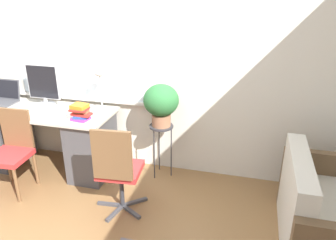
% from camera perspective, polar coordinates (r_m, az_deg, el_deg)
% --- Properties ---
extents(ground_plane, '(14.00, 14.00, 0.00)m').
position_cam_1_polar(ground_plane, '(3.85, -13.20, -11.90)').
color(ground_plane, olive).
extents(wall_back_with_window, '(9.00, 0.12, 2.70)m').
position_cam_1_polar(wall_back_with_window, '(3.95, -10.12, 10.72)').
color(wall_back_with_window, white).
rests_on(wall_back_with_window, ground_plane).
extents(desk, '(1.68, 0.68, 0.77)m').
position_cam_1_polar(desk, '(4.25, -20.33, -2.96)').
color(desk, beige).
rests_on(desk, ground_plane).
extents(laptop, '(0.34, 0.30, 0.27)m').
position_cam_1_polar(laptop, '(4.57, -26.66, 3.49)').
color(laptop, '#4C4C51').
rests_on(laptop, desk).
extents(monitor, '(0.41, 0.22, 0.50)m').
position_cam_1_polar(monitor, '(4.20, -20.89, 5.66)').
color(monitor, silver).
rests_on(monitor, desk).
extents(keyboard, '(0.33, 0.11, 0.02)m').
position_cam_1_polar(keyboard, '(4.05, -23.18, 1.12)').
color(keyboard, silver).
rests_on(keyboard, desk).
extents(mouse, '(0.04, 0.07, 0.04)m').
position_cam_1_polar(mouse, '(3.93, -20.42, 1.02)').
color(mouse, silver).
rests_on(mouse, desk).
extents(desk_lamp, '(0.14, 0.14, 0.49)m').
position_cam_1_polar(desk_lamp, '(3.78, -11.73, 6.71)').
color(desk_lamp, white).
rests_on(desk_lamp, desk).
extents(book_stack, '(0.22, 0.17, 0.18)m').
position_cam_1_polar(book_stack, '(3.66, -15.00, 1.37)').
color(book_stack, purple).
rests_on(book_stack, desk).
extents(desk_chair_wooden, '(0.42, 0.43, 0.90)m').
position_cam_1_polar(desk_chair_wooden, '(3.95, -25.57, -4.67)').
color(desk_chair_wooden, brown).
rests_on(desk_chair_wooden, ground_plane).
extents(office_chair_swivel, '(0.52, 0.53, 0.96)m').
position_cam_1_polar(office_chair_swivel, '(3.21, -8.73, -8.42)').
color(office_chair_swivel, '#47474C').
rests_on(office_chair_swivel, ground_plane).
extents(couch_loveseat, '(0.74, 1.19, 0.82)m').
position_cam_1_polar(couch_loveseat, '(3.22, 25.40, -15.09)').
color(couch_loveseat, silver).
rests_on(couch_loveseat, ground_plane).
extents(plant_stand, '(0.28, 0.28, 0.65)m').
position_cam_1_polar(plant_stand, '(3.77, -1.16, -1.97)').
color(plant_stand, '#333338').
rests_on(plant_stand, ground_plane).
extents(potted_plant, '(0.40, 0.40, 0.48)m').
position_cam_1_polar(potted_plant, '(3.63, -1.20, 3.11)').
color(potted_plant, '#9E6B4C').
rests_on(potted_plant, plant_stand).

